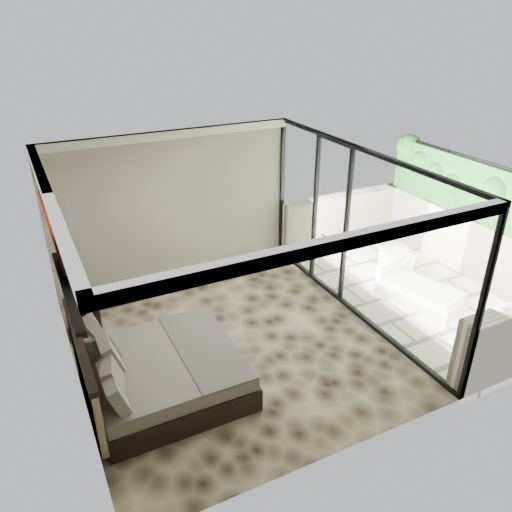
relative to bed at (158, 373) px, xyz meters
name	(u,v)px	position (x,y,z in m)	size (l,w,h in m)	color
floor	(231,343)	(1.31, 0.57, -0.33)	(5.00, 5.00, 0.00)	black
ceiling	(226,169)	(1.31, 0.57, 2.46)	(4.50, 5.00, 0.02)	silver
back_wall	(174,207)	(1.31, 3.06, 1.07)	(4.50, 0.02, 2.80)	gray
left_wall	(65,300)	(-0.93, 0.57, 1.07)	(0.02, 5.00, 2.80)	gray
glass_wall	(357,235)	(3.56, 0.57, 1.07)	(0.08, 5.00, 2.80)	white
terrace_slab	(416,291)	(5.06, 0.57, -0.39)	(3.00, 5.00, 0.12)	beige
parapet_far	(474,248)	(6.41, 0.57, 0.22)	(0.30, 5.00, 1.10)	beige
foliage_hedge	(486,193)	(6.41, 0.57, 1.32)	(0.36, 4.60, 1.10)	#25651F
picture_ledge	(67,289)	(-0.87, 0.67, 1.17)	(0.12, 2.20, 0.05)	black
bed	(158,373)	(0.00, 0.00, 0.00)	(2.02, 1.96, 1.12)	black
nightstand	(85,318)	(-0.64, 1.93, -0.09)	(0.48, 0.48, 0.48)	black
table_lamp	(75,283)	(-0.69, 1.92, 0.57)	(0.33, 0.33, 0.60)	black
abstract_canvas	(52,233)	(-0.89, 1.42, 1.64)	(0.04, 0.90, 0.90)	red
framed_print	(63,258)	(-0.83, 0.90, 1.49)	(0.03, 0.50, 0.60)	black
ottoman	(395,262)	(5.06, 1.20, -0.08)	(0.51, 0.51, 0.51)	white
lounger	(418,292)	(4.78, 0.25, -0.16)	(1.06, 1.57, 0.56)	white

